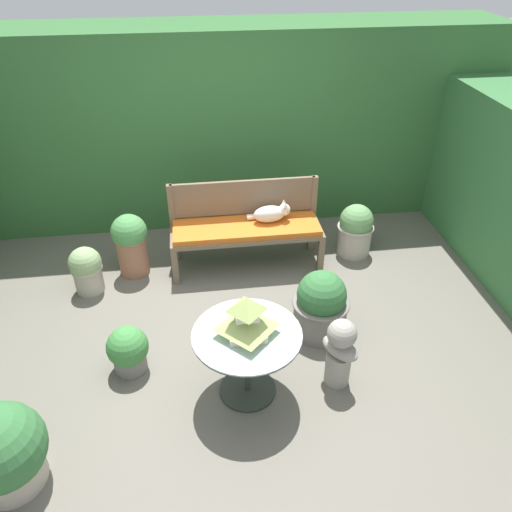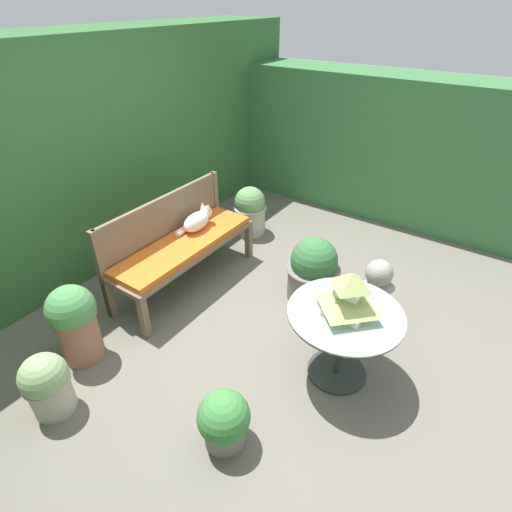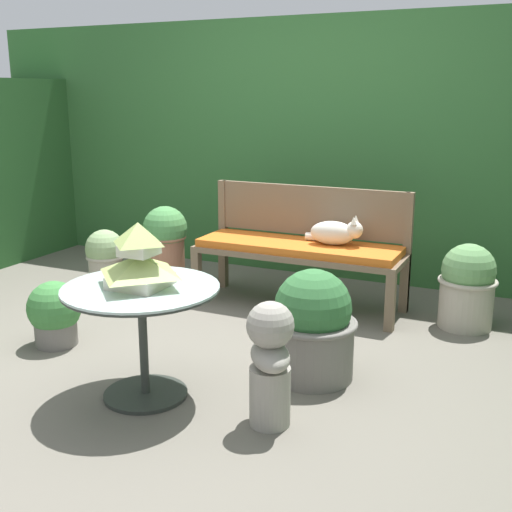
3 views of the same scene
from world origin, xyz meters
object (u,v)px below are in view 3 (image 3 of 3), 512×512
object	(u,v)px
cat	(335,232)
potted_plant_path_edge	(312,327)
potted_plant_bench_right	(105,258)
potted_plant_hedge_corner	(55,314)
pagoda_birdhouse	(140,260)
potted_plant_bench_left	(467,286)
potted_plant_table_near	(166,243)
garden_bench	(299,252)
patio_table	(142,310)
garden_bust	(270,360)

from	to	relation	value
cat	potted_plant_path_edge	xyz separation A→B (m)	(0.25, -1.13, -0.28)
potted_plant_path_edge	potted_plant_bench_right	world-z (taller)	potted_plant_path_edge
potted_plant_hedge_corner	potted_plant_bench_right	size ratio (longest dim) A/B	0.85
pagoda_birdhouse	potted_plant_path_edge	xyz separation A→B (m)	(0.69, 0.58, -0.44)
cat	potted_plant_path_edge	bearing A→B (deg)	-81.39
potted_plant_bench_left	potted_plant_table_near	world-z (taller)	potted_plant_table_near
pagoda_birdhouse	potted_plant_hedge_corner	world-z (taller)	pagoda_birdhouse
pagoda_birdhouse	garden_bench	bearing A→B (deg)	83.43
patio_table	potted_plant_bench_right	distance (m)	1.99
potted_plant_path_edge	potted_plant_bench_right	bearing A→B (deg)	157.33
pagoda_birdhouse	potted_plant_hedge_corner	distance (m)	1.09
potted_plant_path_edge	potted_plant_table_near	world-z (taller)	potted_plant_table_near
potted_plant_hedge_corner	potted_plant_path_edge	bearing A→B (deg)	8.35
garden_bench	garden_bust	distance (m)	1.73
potted_plant_hedge_corner	potted_plant_table_near	world-z (taller)	potted_plant_table_near
patio_table	garden_bust	xyz separation A→B (m)	(0.70, 0.01, -0.14)
garden_bench	garden_bust	bearing A→B (deg)	-72.96
garden_bust	potted_plant_table_near	distance (m)	2.35
patio_table	garden_bust	world-z (taller)	garden_bust
pagoda_birdhouse	potted_plant_bench_left	distance (m)	2.24
cat	potted_plant_table_near	distance (m)	1.41
garden_bench	cat	world-z (taller)	cat
potted_plant_bench_left	garden_bench	bearing A→B (deg)	-176.16
cat	potted_plant_path_edge	distance (m)	1.19
potted_plant_bench_left	patio_table	bearing A→B (deg)	-127.90
garden_bust	potted_plant_table_near	bearing A→B (deg)	-169.55
garden_bust	cat	bearing A→B (deg)	154.39
garden_bust	potted_plant_bench_left	size ratio (longest dim) A/B	1.07
potted_plant_table_near	potted_plant_path_edge	bearing A→B (deg)	-33.90
potted_plant_hedge_corner	potted_plant_bench_left	bearing A→B (deg)	31.71
potted_plant_bench_left	cat	bearing A→B (deg)	-178.18
patio_table	potted_plant_bench_left	distance (m)	2.20
pagoda_birdhouse	garden_bust	world-z (taller)	pagoda_birdhouse
patio_table	potted_plant_bench_right	size ratio (longest dim) A/B	1.65
pagoda_birdhouse	garden_bust	size ratio (longest dim) A/B	0.57
garden_bust	potted_plant_bench_left	xyz separation A→B (m)	(0.65, 1.73, -0.04)
garden_bench	potted_plant_hedge_corner	size ratio (longest dim) A/B	3.73
potted_plant_path_edge	potted_plant_hedge_corner	distance (m)	1.61
garden_bust	potted_plant_bench_right	world-z (taller)	garden_bust
garden_bench	patio_table	world-z (taller)	patio_table
garden_bench	potted_plant_table_near	xyz separation A→B (m)	(-1.14, 0.03, -0.06)
cat	pagoda_birdhouse	world-z (taller)	pagoda_birdhouse
potted_plant_path_edge	potted_plant_hedge_corner	world-z (taller)	potted_plant_path_edge
pagoda_birdhouse	potted_plant_path_edge	distance (m)	1.00
potted_plant_hedge_corner	potted_plant_bench_left	world-z (taller)	potted_plant_bench_left
garden_bust	potted_plant_hedge_corner	distance (m)	1.63
patio_table	pagoda_birdhouse	xyz separation A→B (m)	(-0.00, 0.00, 0.26)
garden_bench	potted_plant_bench_left	xyz separation A→B (m)	(1.16, 0.08, -0.13)
potted_plant_bench_left	potted_plant_path_edge	bearing A→B (deg)	-119.61
potted_plant_path_edge	potted_plant_bench_left	distance (m)	1.33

